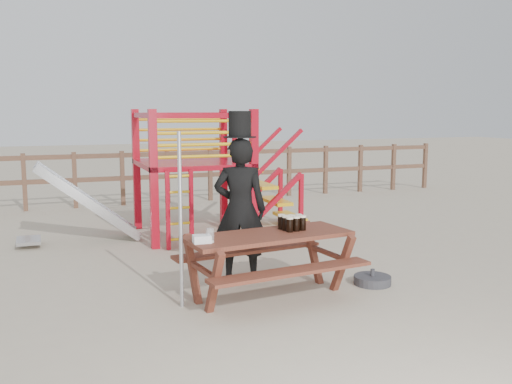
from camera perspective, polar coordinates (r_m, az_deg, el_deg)
The scene contains 10 objects.
ground at distance 6.39m, azimuth 0.26°, elevation -10.84°, with size 60.00×60.00×0.00m, color tan.
back_fence at distance 12.89m, azimuth -11.02°, elevation 2.05°, with size 15.09×0.09×1.20m.
playground_fort at distance 9.55m, azimuth -6.80°, elevation 2.06°, with size 4.71×1.84×2.10m.
picnic_table at distance 6.42m, azimuth 1.27°, elevation -6.51°, with size 2.00×1.49×0.72m.
man_with_hat at distance 6.95m, azimuth -1.60°, elevation -1.37°, with size 0.76×0.65×2.08m.
metal_pole at distance 6.02m, azimuth -7.55°, elevation -2.88°, with size 0.04×0.04×1.87m, color #B2B2B7.
parasol_base at distance 7.09m, azimuth 11.56°, elevation -8.62°, with size 0.45×0.45×0.19m.
paper_bag at distance 5.94m, azimuth -5.44°, elevation -4.70°, with size 0.18×0.14×0.08m, color white.
stout_pints at distance 6.54m, azimuth 3.64°, elevation -3.08°, with size 0.28×0.27×0.17m.
empty_glasses at distance 5.94m, azimuth -4.60°, elevation -4.42°, with size 0.08×0.08×0.15m.
Camera 1 is at (-2.18, -5.64, 2.09)m, focal length 40.00 mm.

